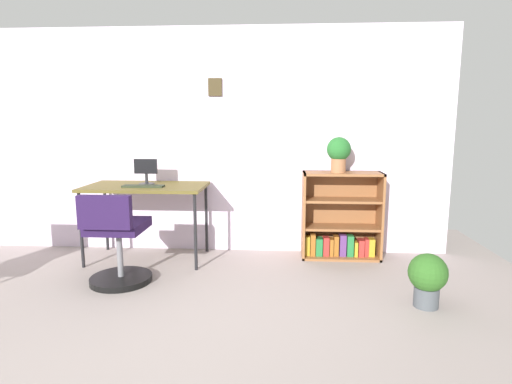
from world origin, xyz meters
TOP-DOWN VIEW (x-y plane):
  - ground_plane at (0.00, 0.00)m, footprint 6.24×6.24m
  - wall_back at (0.00, 2.15)m, footprint 5.20×0.12m
  - desk at (-0.44, 1.74)m, footprint 1.16×0.64m
  - monitor at (-0.45, 1.78)m, footprint 0.23×0.15m
  - keyboard at (-0.43, 1.63)m, footprint 0.39×0.11m
  - office_chair at (-0.49, 1.08)m, footprint 0.52×0.55m
  - bookshelf_low at (1.48, 1.95)m, footprint 0.78×0.30m
  - potted_plant_on_shelf at (1.43, 1.90)m, footprint 0.23×0.23m
  - potted_plant_floor at (1.96, 0.80)m, footprint 0.28×0.28m

SIDE VIEW (x-z plane):
  - ground_plane at x=0.00m, z-range 0.00..0.00m
  - potted_plant_floor at x=1.96m, z-range 0.03..0.43m
  - office_chair at x=-0.49m, z-range -0.04..0.75m
  - bookshelf_low at x=1.48m, z-range -0.06..0.81m
  - desk at x=-0.44m, z-range 0.32..1.07m
  - keyboard at x=-0.43m, z-range 0.75..0.77m
  - monitor at x=-0.45m, z-range 0.75..1.01m
  - potted_plant_on_shelf at x=1.43m, z-range 0.90..1.24m
  - wall_back at x=0.00m, z-range 0.00..2.30m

